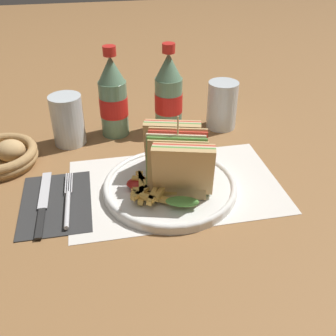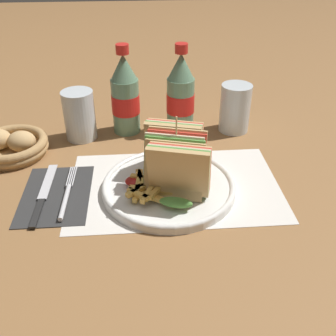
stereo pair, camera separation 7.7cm
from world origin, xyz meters
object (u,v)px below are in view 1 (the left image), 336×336
Objects in this scene: knife at (43,203)px; coke_bottle_near at (113,98)px; plate_main at (170,186)px; glass_far at (68,120)px; glass_near at (222,108)px; club_sandwich at (177,159)px; fork at (68,204)px; coke_bottle_far at (169,95)px.

coke_bottle_near is at bearing 59.94° from knife.
glass_far reaches higher than plate_main.
plate_main is 0.31m from glass_far.
club_sandwich is at bearing -124.25° from glass_near.
plate_main is 0.31m from glass_near.
coke_bottle_near is 1.83× the size of glass_far.
club_sandwich is 0.99× the size of knife.
glass_far is at bearing -166.31° from coke_bottle_near.
knife is 0.32m from coke_bottle_near.
coke_bottle_near is (0.11, 0.28, 0.08)m from fork.
club_sandwich is 0.92× the size of coke_bottle_far.
coke_bottle_near is at bearing 68.82° from fork.
club_sandwich is 0.92× the size of coke_bottle_near.
knife is (-0.05, 0.01, -0.00)m from fork.
coke_bottle_far is at bearing 82.36° from club_sandwich.
glass_near is (0.43, 0.25, 0.05)m from knife.
plate_main is at bearing 175.18° from club_sandwich.
coke_bottle_far is (0.05, 0.26, 0.08)m from plate_main.
coke_bottle_far is (0.25, 0.27, 0.08)m from fork.
coke_bottle_far is 0.25m from glass_far.
fork is 0.46m from glass_near.
club_sandwich reaches higher than glass_far.
fork is 0.26m from glass_far.
club_sandwich is 0.28m from coke_bottle_near.
glass_near is at bearing 35.58° from fork.
coke_bottle_near and coke_bottle_far have the same top height.
plate_main is 1.21× the size of coke_bottle_near.
plate_main is 2.22× the size of glass_near.
fork is at bearing -145.46° from glass_near.
club_sandwich is 0.22m from fork.
coke_bottle_far is (0.29, 0.26, 0.09)m from knife.
glass_near is at bearing 53.47° from plate_main.
knife is at bearing -121.10° from coke_bottle_near.
coke_bottle_far is (0.13, -0.00, 0.00)m from coke_bottle_near.
plate_main is 0.06m from club_sandwich.
plate_main is 0.29m from coke_bottle_near.
coke_bottle_far is at bearing 48.95° from fork.
coke_bottle_far is at bearing -1.97° from coke_bottle_near.
club_sandwich is at bearing 4.78° from fork.
fork is 0.38m from coke_bottle_far.
club_sandwich reaches higher than knife.
fork is at bearing -175.65° from plate_main.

